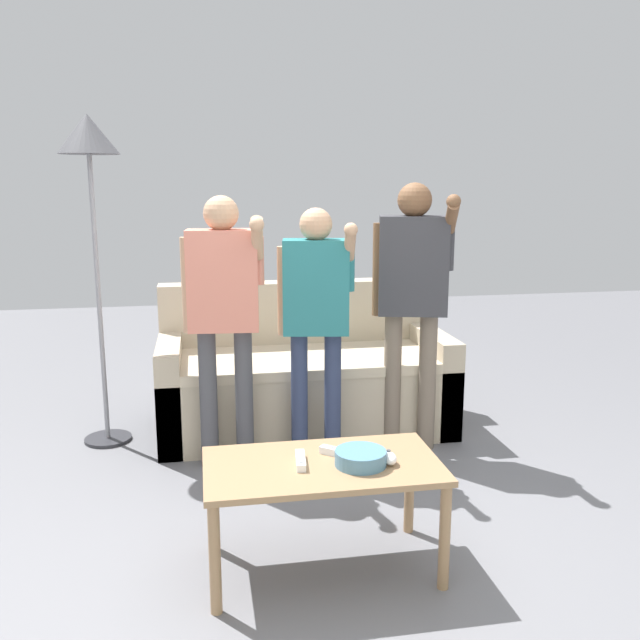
# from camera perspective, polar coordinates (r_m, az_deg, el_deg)

# --- Properties ---
(ground_plane) EXTENTS (12.00, 12.00, 0.00)m
(ground_plane) POSITION_cam_1_polar(r_m,az_deg,el_deg) (3.18, 1.16, -17.69)
(ground_plane) COLOR slate
(couch) EXTENTS (1.81, 0.84, 0.90)m
(couch) POSITION_cam_1_polar(r_m,az_deg,el_deg) (4.35, -1.39, -4.97)
(couch) COLOR #B7A88E
(couch) RESTS_ON ground
(coffee_table) EXTENTS (0.94, 0.51, 0.46)m
(coffee_table) POSITION_cam_1_polar(r_m,az_deg,el_deg) (2.77, 0.21, -13.18)
(coffee_table) COLOR #997551
(coffee_table) RESTS_ON ground
(snack_bowl) EXTENTS (0.20, 0.20, 0.06)m
(snack_bowl) POSITION_cam_1_polar(r_m,az_deg,el_deg) (2.72, 3.45, -11.54)
(snack_bowl) COLOR teal
(snack_bowl) RESTS_ON coffee_table
(game_remote_nunchuk) EXTENTS (0.06, 0.09, 0.05)m
(game_remote_nunchuk) POSITION_cam_1_polar(r_m,az_deg,el_deg) (2.74, 5.87, -11.53)
(game_remote_nunchuk) COLOR white
(game_remote_nunchuk) RESTS_ON coffee_table
(floor_lamp) EXTENTS (0.34, 0.34, 1.93)m
(floor_lamp) POSITION_cam_1_polar(r_m,az_deg,el_deg) (4.11, -18.89, 12.66)
(floor_lamp) COLOR #2D2D33
(floor_lamp) RESTS_ON ground
(player_left) EXTENTS (0.44, 0.37, 1.49)m
(player_left) POSITION_cam_1_polar(r_m,az_deg,el_deg) (3.62, -8.14, 1.63)
(player_left) COLOR #47474C
(player_left) RESTS_ON ground
(player_center) EXTENTS (0.41, 0.35, 1.42)m
(player_center) POSITION_cam_1_polar(r_m,az_deg,el_deg) (3.66, -0.34, 1.21)
(player_center) COLOR #2D3856
(player_center) RESTS_ON ground
(player_right) EXTENTS (0.45, 0.40, 1.55)m
(player_right) POSITION_cam_1_polar(r_m,az_deg,el_deg) (3.88, 7.82, 2.92)
(player_right) COLOR #756656
(player_right) RESTS_ON ground
(game_remote_wand_near) EXTENTS (0.05, 0.17, 0.03)m
(game_remote_wand_near) POSITION_cam_1_polar(r_m,az_deg,el_deg) (2.73, -1.65, -11.77)
(game_remote_wand_near) COLOR white
(game_remote_wand_near) RESTS_ON coffee_table
(game_remote_wand_far) EXTENTS (0.14, 0.13, 0.03)m
(game_remote_wand_far) POSITION_cam_1_polar(r_m,az_deg,el_deg) (2.80, 1.52, -11.10)
(game_remote_wand_far) COLOR white
(game_remote_wand_far) RESTS_ON coffee_table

